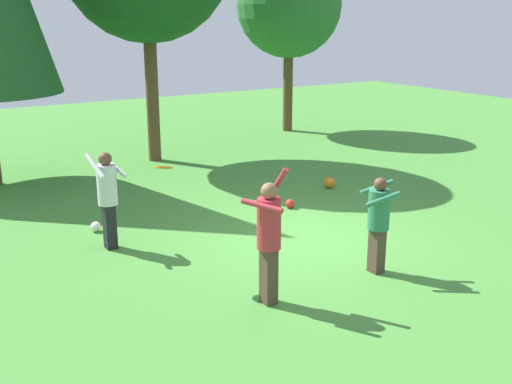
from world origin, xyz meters
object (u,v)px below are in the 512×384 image
Objects in this scene: person_thrower at (269,232)px; person_catcher at (107,192)px; ball_orange at (329,183)px; tree_far_right at (289,5)px; ball_red at (290,204)px; frisbee at (164,168)px; person_bystander at (379,217)px; ball_white at (96,227)px.

person_thrower reaches higher than person_catcher.
tree_far_right reaches higher than ball_orange.
person_thrower reaches higher than ball_orange.
ball_red is (4.02, 0.23, -0.93)m from person_catcher.
frisbee reaches higher than person_catcher.
ball_orange is at bearing 89.30° from person_catcher.
ball_orange is 8.56m from tree_far_right.
tree_far_right is (9.16, 7.70, 3.21)m from person_catcher.
ball_orange is 0.04× the size of tree_far_right.
person_thrower is 5.24× the size of frisbee.
tree_far_right reaches higher than person_thrower.
ball_red is (0.78, 3.50, -0.82)m from person_bystander.
frisbee is at bearing -84.09° from ball_white.
frisbee is (-2.92, 1.56, 0.86)m from person_bystander.
ball_white reaches higher than ball_red.
tree_far_right is (5.14, 7.47, 4.15)m from ball_red.
person_catcher is 4.60× the size of frisbee.
tree_far_right reaches higher than ball_white.
ball_white is 5.67m from ball_orange.
frisbee is at bearing -153.18° from ball_orange.
ball_red is 0.03× the size of tree_far_right.
frisbee is 3.18m from ball_white.
person_catcher reaches higher than person_bystander.
person_thrower is at bearing -128.99° from ball_red.
frisbee is 1.43× the size of ball_orange.
ball_white is 12.06m from tree_far_right.
person_thrower is 4.62m from ball_red.
person_thrower is at bearing -61.56° from frisbee.
ball_red is (3.69, 1.93, -1.68)m from frisbee.
person_thrower is 10.18× the size of ball_red.
ball_orange is at bearing 0.47° from ball_white.
ball_red is (2.84, 3.51, -0.97)m from person_thrower.
ball_orange is (4.54, 4.30, -0.94)m from person_thrower.
person_catcher is 8.80× the size of ball_white.
tree_far_right is (5.92, 10.97, 3.32)m from person_bystander.
tree_far_right is at bearing 62.76° from ball_orange.
frisbee is at bearing -152.36° from ball_red.
ball_orange is (5.67, 0.05, 0.03)m from ball_white.
ball_orange is at bearing 26.82° from frisbee.
ball_white is (0.05, 0.98, -0.93)m from person_catcher.
frisbee reaches higher than ball_orange.
person_bystander reaches higher than ball_white.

